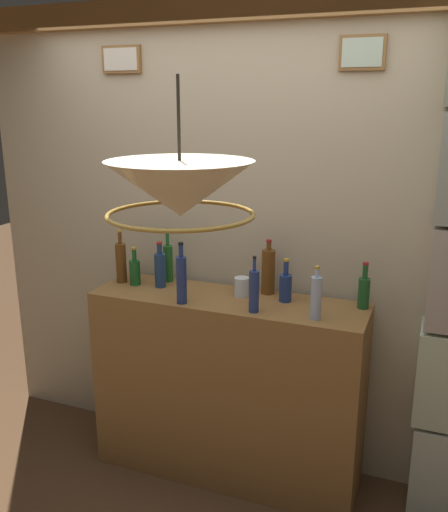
# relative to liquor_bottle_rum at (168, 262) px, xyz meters

# --- Properties ---
(panelled_rear_partition) EXTENTS (3.32, 0.15, 2.63)m
(panelled_rear_partition) POSITION_rel_liquor_bottle_rum_xyz_m (0.43, 0.14, 0.21)
(panelled_rear_partition) COLOR #BCAD8E
(panelled_rear_partition) RESTS_ON ground
(bar_shelf_unit) EXTENTS (1.50, 0.42, 1.07)m
(bar_shelf_unit) POSITION_rel_liquor_bottle_rum_xyz_m (0.43, -0.15, -0.65)
(bar_shelf_unit) COLOR olive
(bar_shelf_unit) RESTS_ON ground
(liquor_bottle_rum) EXTENTS (0.06, 0.06, 0.32)m
(liquor_bottle_rum) POSITION_rel_liquor_bottle_rum_xyz_m (0.00, 0.00, 0.00)
(liquor_bottle_rum) COLOR #1B5923
(liquor_bottle_rum) RESTS_ON bar_shelf_unit
(liquor_bottle_tequila) EXTENTS (0.06, 0.06, 0.22)m
(liquor_bottle_tequila) POSITION_rel_liquor_bottle_rum_xyz_m (-0.15, -0.13, -0.03)
(liquor_bottle_tequila) COLOR #175421
(liquor_bottle_tequila) RESTS_ON bar_shelf_unit
(liquor_bottle_scotch) EXTENTS (0.05, 0.05, 0.29)m
(liquor_bottle_scotch) POSITION_rel_liquor_bottle_rum_xyz_m (0.62, -0.28, -0.00)
(liquor_bottle_scotch) COLOR navy
(liquor_bottle_scotch) RESTS_ON bar_shelf_unit
(liquor_bottle_gin) EXTENTS (0.06, 0.06, 0.26)m
(liquor_bottle_gin) POSITION_rel_liquor_bottle_rum_xyz_m (0.00, -0.11, -0.01)
(liquor_bottle_gin) COLOR navy
(liquor_bottle_gin) RESTS_ON bar_shelf_unit
(liquor_bottle_amaro) EXTENTS (0.07, 0.07, 0.30)m
(liquor_bottle_amaro) POSITION_rel_liquor_bottle_rum_xyz_m (0.61, 0.01, 0.01)
(liquor_bottle_amaro) COLOR brown
(liquor_bottle_amaro) RESTS_ON bar_shelf_unit
(liquor_bottle_brandy) EXTENTS (0.06, 0.06, 0.24)m
(liquor_bottle_brandy) POSITION_rel_liquor_bottle_rum_xyz_m (1.13, -0.03, -0.02)
(liquor_bottle_brandy) COLOR #1A5123
(liquor_bottle_brandy) RESTS_ON bar_shelf_unit
(liquor_bottle_whiskey) EXTENTS (0.07, 0.07, 0.23)m
(liquor_bottle_whiskey) POSITION_rel_liquor_bottle_rum_xyz_m (0.73, -0.08, -0.03)
(liquor_bottle_whiskey) COLOR navy
(liquor_bottle_whiskey) RESTS_ON bar_shelf_unit
(liquor_bottle_bourbon) EXTENTS (0.06, 0.06, 0.31)m
(liquor_bottle_bourbon) POSITION_rel_liquor_bottle_rum_xyz_m (-0.25, -0.11, 0.01)
(liquor_bottle_bourbon) COLOR brown
(liquor_bottle_bourbon) RESTS_ON bar_shelf_unit
(liquor_bottle_vermouth) EXTENTS (0.05, 0.05, 0.27)m
(liquor_bottle_vermouth) POSITION_rel_liquor_bottle_rum_xyz_m (0.93, -0.26, -0.00)
(liquor_bottle_vermouth) COLOR #A2B6D7
(liquor_bottle_vermouth) RESTS_ON bar_shelf_unit
(liquor_bottle_rye) EXTENTS (0.05, 0.05, 0.33)m
(liquor_bottle_rye) POSITION_rel_liquor_bottle_rum_xyz_m (0.23, -0.30, 0.02)
(liquor_bottle_rye) COLOR navy
(liquor_bottle_rye) RESTS_ON bar_shelf_unit
(glass_tumbler_rocks) EXTENTS (0.08, 0.08, 0.10)m
(glass_tumbler_rocks) POSITION_rel_liquor_bottle_rum_xyz_m (0.49, -0.08, -0.06)
(glass_tumbler_rocks) COLOR silver
(glass_tumbler_rocks) RESTS_ON bar_shelf_unit
(pendant_lamp) EXTENTS (0.55, 0.55, 0.50)m
(pendant_lamp) POSITION_rel_liquor_bottle_rum_xyz_m (0.57, -0.99, 0.60)
(pendant_lamp) COLOR #EFE5C6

